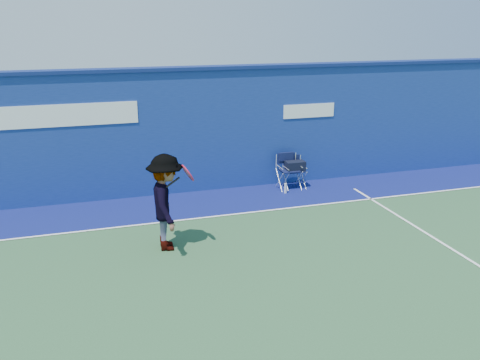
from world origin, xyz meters
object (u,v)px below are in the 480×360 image
object	(u,v)px
water_bottle	(286,188)
tennis_player	(166,202)
directors_chair_left	(289,177)
directors_chair_right	(294,175)

from	to	relation	value
water_bottle	tennis_player	size ratio (longest dim) A/B	0.14
water_bottle	directors_chair_left	bearing A→B (deg)	57.73
directors_chair_right	water_bottle	distance (m)	0.57
directors_chair_left	tennis_player	world-z (taller)	tennis_player
tennis_player	directors_chair_right	bearing A→B (deg)	35.61
tennis_player	directors_chair_left	bearing A→B (deg)	36.65
directors_chair_right	tennis_player	size ratio (longest dim) A/B	0.44
directors_chair_right	tennis_player	distance (m)	4.58
directors_chair_right	directors_chair_left	bearing A→B (deg)	-172.86
directors_chair_left	directors_chair_right	size ratio (longest dim) A/B	1.10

